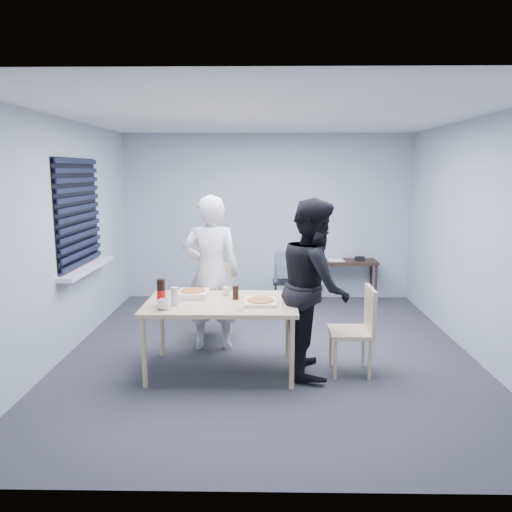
{
  "coord_description": "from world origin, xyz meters",
  "views": [
    {
      "loc": [
        -0.05,
        -5.39,
        2.03
      ],
      "look_at": [
        -0.14,
        0.1,
        1.09
      ],
      "focal_mm": 35.0,
      "sensor_mm": 36.0,
      "label": 1
    }
  ],
  "objects_px": {
    "dining_table": "(221,307)",
    "person_black": "(314,287)",
    "stool": "(285,288)",
    "mug_a": "(164,304)",
    "backpack": "(285,267)",
    "soda_bottle": "(161,293)",
    "mug_b": "(227,291)",
    "person_white": "(211,273)",
    "side_table": "(345,265)",
    "chair_right": "(359,324)",
    "chair_far": "(216,295)"
  },
  "relations": [
    {
      "from": "chair_right",
      "to": "mug_b",
      "type": "height_order",
      "value": "chair_right"
    },
    {
      "from": "side_table",
      "to": "mug_b",
      "type": "xyz_separation_m",
      "value": [
        -1.66,
        -2.57,
        0.21
      ]
    },
    {
      "from": "dining_table",
      "to": "side_table",
      "type": "bearing_deg",
      "value": 58.93
    },
    {
      "from": "backpack",
      "to": "soda_bottle",
      "type": "height_order",
      "value": "soda_bottle"
    },
    {
      "from": "dining_table",
      "to": "person_black",
      "type": "relative_size",
      "value": 0.85
    },
    {
      "from": "chair_far",
      "to": "side_table",
      "type": "bearing_deg",
      "value": 42.6
    },
    {
      "from": "chair_right",
      "to": "chair_far",
      "type": "bearing_deg",
      "value": 143.61
    },
    {
      "from": "dining_table",
      "to": "backpack",
      "type": "bearing_deg",
      "value": 71.23
    },
    {
      "from": "chair_right",
      "to": "stool",
      "type": "relative_size",
      "value": 1.89
    },
    {
      "from": "mug_b",
      "to": "soda_bottle",
      "type": "relative_size",
      "value": 0.37
    },
    {
      "from": "chair_far",
      "to": "stool",
      "type": "relative_size",
      "value": 1.89
    },
    {
      "from": "person_black",
      "to": "soda_bottle",
      "type": "bearing_deg",
      "value": 97.85
    },
    {
      "from": "person_black",
      "to": "stool",
      "type": "bearing_deg",
      "value": 5.6
    },
    {
      "from": "soda_bottle",
      "to": "side_table",
      "type": "bearing_deg",
      "value": 52.99
    },
    {
      "from": "person_white",
      "to": "soda_bottle",
      "type": "xyz_separation_m",
      "value": [
        -0.4,
        -0.85,
        -0.02
      ]
    },
    {
      "from": "backpack",
      "to": "soda_bottle",
      "type": "relative_size",
      "value": 1.58
    },
    {
      "from": "dining_table",
      "to": "chair_far",
      "type": "xyz_separation_m",
      "value": [
        -0.16,
        1.11,
        -0.16
      ]
    },
    {
      "from": "mug_b",
      "to": "soda_bottle",
      "type": "bearing_deg",
      "value": -144.2
    },
    {
      "from": "chair_far",
      "to": "person_black",
      "type": "distance_m",
      "value": 1.59
    },
    {
      "from": "person_black",
      "to": "side_table",
      "type": "bearing_deg",
      "value": -15.3
    },
    {
      "from": "side_table",
      "to": "mug_a",
      "type": "distance_m",
      "value": 3.83
    },
    {
      "from": "mug_b",
      "to": "mug_a",
      "type": "bearing_deg",
      "value": -135.29
    },
    {
      "from": "chair_far",
      "to": "backpack",
      "type": "bearing_deg",
      "value": 49.2
    },
    {
      "from": "person_white",
      "to": "backpack",
      "type": "xyz_separation_m",
      "value": [
        0.89,
        1.46,
        -0.21
      ]
    },
    {
      "from": "dining_table",
      "to": "stool",
      "type": "bearing_deg",
      "value": 71.34
    },
    {
      "from": "chair_right",
      "to": "side_table",
      "type": "xyz_separation_m",
      "value": [
        0.31,
        2.85,
        0.06
      ]
    },
    {
      "from": "mug_b",
      "to": "person_white",
      "type": "bearing_deg",
      "value": 116.31
    },
    {
      "from": "person_white",
      "to": "mug_b",
      "type": "bearing_deg",
      "value": 116.31
    },
    {
      "from": "person_black",
      "to": "side_table",
      "type": "distance_m",
      "value": 2.92
    },
    {
      "from": "side_table",
      "to": "mug_b",
      "type": "bearing_deg",
      "value": -122.88
    },
    {
      "from": "mug_a",
      "to": "chair_right",
      "type": "bearing_deg",
      "value": 7.92
    },
    {
      "from": "dining_table",
      "to": "chair_right",
      "type": "xyz_separation_m",
      "value": [
        1.39,
        -0.03,
        -0.16
      ]
    },
    {
      "from": "person_white",
      "to": "dining_table",
      "type": "bearing_deg",
      "value": 103.88
    },
    {
      "from": "chair_far",
      "to": "side_table",
      "type": "xyz_separation_m",
      "value": [
        1.86,
        1.71,
        0.06
      ]
    },
    {
      "from": "person_black",
      "to": "chair_far",
      "type": "bearing_deg",
      "value": 45.32
    },
    {
      "from": "chair_right",
      "to": "backpack",
      "type": "relative_size",
      "value": 2.11
    },
    {
      "from": "chair_far",
      "to": "person_black",
      "type": "xyz_separation_m",
      "value": [
        1.1,
        -1.08,
        0.37
      ]
    },
    {
      "from": "dining_table",
      "to": "chair_far",
      "type": "relative_size",
      "value": 1.69
    },
    {
      "from": "dining_table",
      "to": "chair_far",
      "type": "bearing_deg",
      "value": 98.27
    },
    {
      "from": "stool",
      "to": "mug_a",
      "type": "distance_m",
      "value": 2.78
    },
    {
      "from": "chair_far",
      "to": "backpack",
      "type": "height_order",
      "value": "backpack"
    },
    {
      "from": "stool",
      "to": "mug_b",
      "type": "xyz_separation_m",
      "value": [
        -0.69,
        -1.9,
        0.42
      ]
    },
    {
      "from": "dining_table",
      "to": "person_black",
      "type": "distance_m",
      "value": 0.96
    },
    {
      "from": "chair_far",
      "to": "mug_a",
      "type": "height_order",
      "value": "chair_far"
    },
    {
      "from": "dining_table",
      "to": "person_white",
      "type": "height_order",
      "value": "person_white"
    },
    {
      "from": "stool",
      "to": "soda_bottle",
      "type": "relative_size",
      "value": 1.76
    },
    {
      "from": "person_white",
      "to": "person_black",
      "type": "xyz_separation_m",
      "value": [
        1.1,
        -0.65,
        0.0
      ]
    },
    {
      "from": "side_table",
      "to": "stool",
      "type": "xyz_separation_m",
      "value": [
        -0.97,
        -0.67,
        -0.21
      ]
    },
    {
      "from": "stool",
      "to": "chair_right",
      "type": "bearing_deg",
      "value": -73.17
    },
    {
      "from": "stool",
      "to": "backpack",
      "type": "relative_size",
      "value": 1.11
    }
  ]
}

